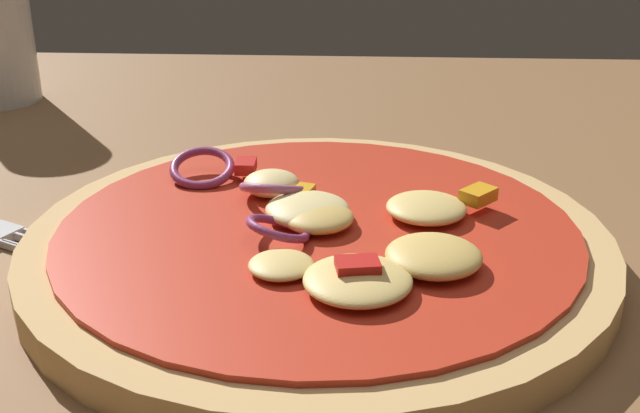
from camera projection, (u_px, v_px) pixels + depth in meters
name	position (u px, v px, depth m)	size (l,w,h in m)	color
dining_table	(342.00, 296.00, 0.40)	(1.21, 0.88, 0.04)	brown
pizza	(319.00, 241.00, 0.39)	(0.28, 0.28, 0.03)	tan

